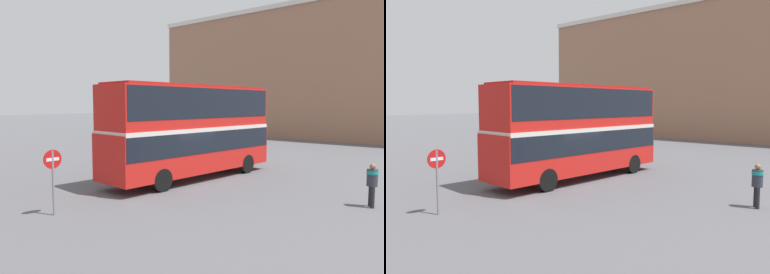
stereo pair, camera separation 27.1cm
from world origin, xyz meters
The scene contains 5 objects.
ground_plane centered at (0.00, 0.00, 0.00)m, with size 240.00×240.00×0.00m, color #5B5B60.
building_row_right centered at (28.76, 6.54, 7.45)m, with size 8.95×37.08×14.87m.
double_decker_bus centered at (0.95, 0.24, 2.74)m, with size 10.27×3.04×4.80m.
pedestrian_foreground centered at (1.25, -8.42, 1.02)m, with size 0.56×0.56×1.66m.
no_entry_sign centered at (-7.08, -0.40, 1.56)m, with size 0.66×0.08×2.30m.
Camera 2 is at (-13.34, -12.58, 3.86)m, focal length 35.00 mm.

